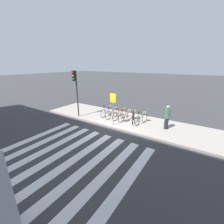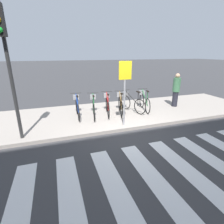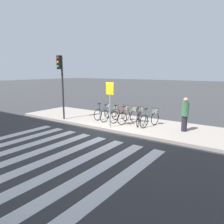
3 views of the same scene
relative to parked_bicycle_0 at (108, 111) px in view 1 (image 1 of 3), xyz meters
name	(u,v)px [view 1 (image 1 of 3)]	position (x,y,z in m)	size (l,w,h in m)	color
ground_plane	(111,128)	(1.52, -1.75, -0.55)	(120.00, 120.00, 0.00)	#38383A
sidewalk	(123,120)	(1.52, -0.02, -0.49)	(13.63, 3.47, 0.12)	#9E9389
road_crosswalk	(46,170)	(1.52, -6.77, -0.55)	(6.75, 8.00, 0.01)	silver
parked_bicycle_0	(108,111)	(0.00, 0.00, 0.00)	(0.46, 1.58, 0.97)	black
parked_bicycle_1	(113,113)	(0.64, -0.16, 0.00)	(0.47, 1.56, 0.97)	black
parked_bicycle_2	(120,114)	(1.26, -0.09, 0.00)	(0.51, 1.55, 0.97)	black
parked_bicycle_3	(127,115)	(1.83, -0.13, 0.00)	(0.57, 1.54, 0.97)	black
parked_bicycle_4	(133,116)	(2.36, -0.06, 0.00)	(0.66, 1.50, 0.97)	black
parked_bicycle_5	(142,118)	(3.02, -0.06, 0.00)	(0.50, 1.56, 0.97)	black
pedestrian	(167,117)	(4.72, -0.04, 0.40)	(0.34, 0.34, 1.59)	#23232D
traffic_light	(75,84)	(-1.91, -1.51, 2.18)	(0.24, 0.40, 3.63)	#2D2D2D
sign_post	(113,104)	(1.47, -1.46, 1.10)	(0.44, 0.07, 2.25)	#99999E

